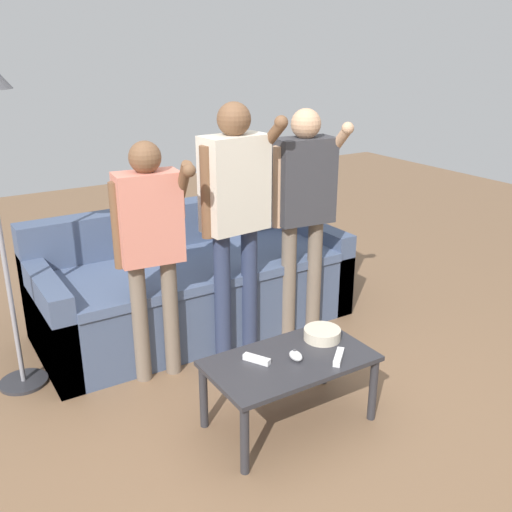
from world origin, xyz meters
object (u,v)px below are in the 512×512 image
Objects in this scene: coffee_table at (290,368)px; game_remote_wand_far at (257,359)px; couch at (193,285)px; game_remote_nunchuk at (296,356)px; player_left at (150,236)px; snack_bowl at (322,334)px; player_right at (304,198)px; player_center at (235,203)px; game_remote_wand_near at (339,357)px.

coffee_table is 0.19m from game_remote_wand_far.
game_remote_nunchuk is at bearing -92.94° from couch.
snack_bowl is at bearing -47.10° from player_left.
player_left reaches higher than coffee_table.
couch is 1.26m from snack_bowl.
player_right is (0.68, 0.82, 0.63)m from coffee_table.
coffee_table is 0.08m from game_remote_nunchuk.
player_right is (0.52, 0.01, -0.04)m from player_center.
game_remote_wand_near is at bearing -34.04° from coffee_table.
player_right is (0.59, -0.50, 0.67)m from couch.
couch is at bearing 97.59° from player_center.
player_right is at bearing 0.69° from player_center.
coffee_table is 0.54× the size of player_center.
game_remote_wand_near and game_remote_wand_far have the same top height.
game_remote_wand_near is (0.19, -0.11, -0.01)m from game_remote_nunchuk.
game_remote_nunchuk is (-0.25, -0.11, -0.01)m from snack_bowl.
coffee_table is 0.56× the size of player_right.
coffee_table is 1.06m from player_left.
game_remote_wand_far is (-0.16, 0.06, 0.07)m from coffee_table.
game_remote_wand_far is (-0.18, 0.09, -0.01)m from game_remote_nunchuk.
player_right is 1.26m from game_remote_wand_far.
player_center is (0.07, -0.51, 0.71)m from couch.
game_remote_wand_far is (-0.84, -0.76, -0.56)m from player_right.
snack_bowl is 0.23m from game_remote_wand_near.
player_left is (-0.49, -0.52, 0.60)m from couch.
game_remote_wand_far is at bearing 158.51° from coffee_table.
game_remote_wand_near is (0.12, -1.47, 0.10)m from couch.
player_center is 1.02m from game_remote_wand_far.
player_left is at bearing 108.00° from game_remote_wand_far.
game_remote_wand_near is at bearing -28.88° from game_remote_wand_far.
game_remote_nunchuk reaches higher than game_remote_wand_near.
game_remote_wand_near is at bearing -85.35° from couch.
player_center reaches higher than couch.
couch is 15.06× the size of game_remote_wand_near.
coffee_table is 0.26m from game_remote_wand_near.
player_left is at bearing -178.82° from player_center.
player_left is (-0.42, 0.83, 0.49)m from game_remote_nunchuk.
game_remote_wand_near is (0.21, -0.14, 0.07)m from coffee_table.
player_left reaches higher than game_remote_wand_far.
couch is 1.36m from game_remote_nunchuk.
couch is at bearing 87.06° from game_remote_nunchuk.
player_right is (0.66, 0.85, 0.55)m from game_remote_nunchuk.
coffee_table is 1.24m from player_right.
game_remote_wand_near is (-0.47, -0.96, -0.56)m from player_right.
game_remote_wand_near is at bearing -86.92° from player_center.
player_right is 10.76× the size of game_remote_wand_near.
player_left is at bearing -133.35° from couch.
player_right is at bearing 64.08° from game_remote_wand_near.
couch is 24.47× the size of game_remote_nunchuk.
game_remote_nunchuk is 0.20m from game_remote_wand_far.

